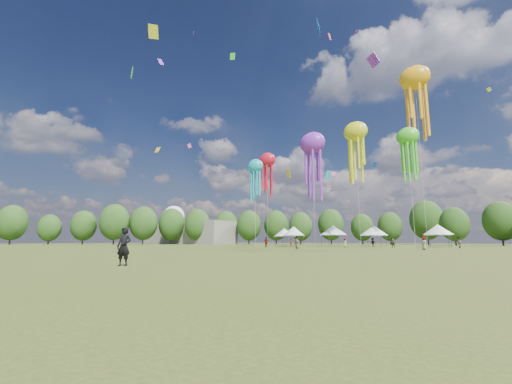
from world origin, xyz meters
The scene contains 10 objects.
ground centered at (0.00, 0.00, 0.00)m, with size 300.00×300.00×0.00m, color #384416.
observer_main centered at (8.44, -1.55, 0.93)m, with size 0.68×0.44×1.86m, color black.
spectator_near centered at (-2.39, 33.76, 0.93)m, with size 0.90×0.70×1.85m, color gray.
spectators_far centered at (3.96, 48.25, 0.88)m, with size 31.39×18.28×1.92m.
festival_tents centered at (-2.94, 54.35, 3.25)m, with size 35.63×11.78×4.38m.
show_kites centered at (1.77, 43.18, 19.03)m, with size 36.19×18.96×30.04m.
small_kites centered at (0.25, 41.04, 28.73)m, with size 76.64×62.81×36.27m.
treeline centered at (-3.87, 62.51, 6.54)m, with size 201.57×95.24×13.43m.
hangar centered at (-72.00, 72.00, 4.00)m, with size 40.00×12.00×8.00m, color gray.
radome centered at (-88.00, 78.00, 9.99)m, with size 9.00×9.00×16.00m.
Camera 1 is at (23.10, -10.29, 1.20)m, focal length 22.69 mm.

